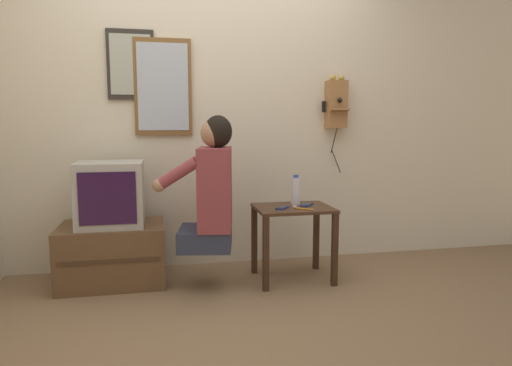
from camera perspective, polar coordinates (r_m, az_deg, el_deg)
The scene contains 13 objects.
ground_plane at distance 2.88m, azimuth -2.22°, elevation -16.11°, with size 14.00×14.00×0.00m, color #846647.
wall_back at distance 3.72m, azimuth -5.18°, elevation 9.34°, with size 6.80×0.05×2.55m.
side_table at distance 3.37m, azimuth 4.65°, elevation -4.92°, with size 0.55×0.44×0.55m.
person at distance 3.15m, azimuth -5.62°, elevation -0.70°, with size 0.56×0.48×0.92m.
tv_stand at distance 3.50m, azimuth -17.45°, elevation -8.44°, with size 0.73×0.53×0.43m.
television at distance 3.39m, azimuth -17.71°, elevation -1.30°, with size 0.45×0.43×0.45m.
wall_phone_antique at distance 3.89m, azimuth 9.98°, elevation 9.73°, with size 0.21×0.19×0.81m.
framed_picture at distance 3.68m, azimuth -15.39°, elevation 14.07°, with size 0.35×0.03×0.52m.
wall_mirror at distance 3.66m, azimuth -11.55°, elevation 11.67°, with size 0.44×0.03×0.74m.
cell_phone_held at distance 3.26m, azimuth 3.33°, elevation -3.10°, with size 0.12×0.13×0.01m.
cell_phone_spare at distance 3.40m, azimuth 6.35°, elevation -2.72°, with size 0.12×0.14×0.01m.
water_bottle at distance 3.43m, azimuth 4.99°, elevation -0.94°, with size 0.07×0.07×0.22m.
toothbrush at distance 3.24m, azimuth 5.78°, elevation -3.17°, with size 0.13×0.11×0.02m.
Camera 1 is at (-0.44, -2.60, 1.15)m, focal length 32.00 mm.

